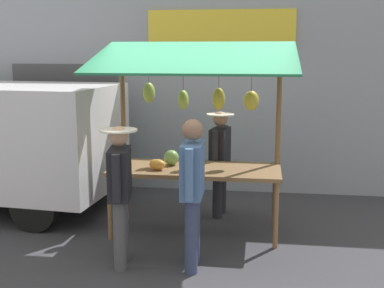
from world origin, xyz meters
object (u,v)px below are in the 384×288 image
at_px(market_stall, 195,117).
at_px(shopper_with_shopping_bag, 192,183).
at_px(shopper_with_ponytail, 120,185).
at_px(vendor_with_sunhat, 220,156).

distance_m(market_stall, shopper_with_shopping_bag, 1.26).
distance_m(market_stall, shopper_with_ponytail, 1.47).
bearing_deg(shopper_with_ponytail, vendor_with_sunhat, -36.12).
distance_m(vendor_with_sunhat, shopper_with_shopping_bag, 1.86).
distance_m(market_stall, vendor_with_sunhat, 1.01).
bearing_deg(market_stall, shopper_with_shopping_bag, 96.51).
xyz_separation_m(vendor_with_sunhat, shopper_with_shopping_bag, (0.14, 1.85, 0.08)).
relative_size(market_stall, shopper_with_shopping_bag, 1.50).
distance_m(shopper_with_ponytail, shopper_with_shopping_bag, 0.80).
height_order(shopper_with_ponytail, shopper_with_shopping_bag, shopper_with_shopping_bag).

